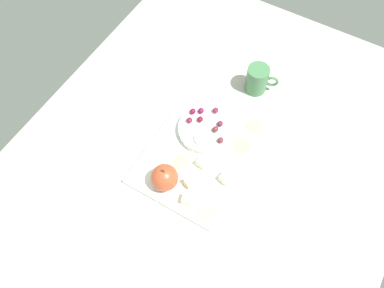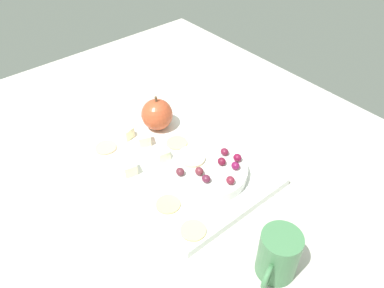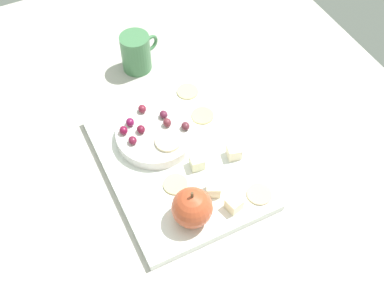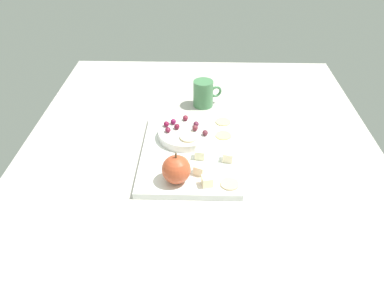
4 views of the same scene
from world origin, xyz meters
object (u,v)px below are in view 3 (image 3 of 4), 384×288
(grape_5, at_px, (142,109))
(cheese_cube_2, at_px, (215,188))
(cracker_2, at_px, (203,116))
(grape_7, at_px, (185,126))
(cracker_1, at_px, (188,91))
(cup, at_px, (136,52))
(grape_3, at_px, (133,140))
(cracker_3, at_px, (176,184))
(apple_slice_0, at_px, (168,141))
(grape_2, at_px, (123,130))
(serving_dish, at_px, (156,135))
(cheese_cube_1, at_px, (234,204))
(cracker_0, at_px, (259,194))
(grape_1, at_px, (164,114))
(platter, at_px, (177,162))
(grape_4, at_px, (130,122))
(apple_whole, at_px, (192,208))
(cheese_cube_0, at_px, (234,152))
(grape_0, at_px, (141,129))
(cheese_cube_3, at_px, (198,162))
(grape_6, at_px, (167,123))

(grape_5, bearing_deg, cheese_cube_2, 12.32)
(cracker_2, height_order, grape_7, grape_7)
(cracker_1, bearing_deg, cup, -156.03)
(cup, bearing_deg, grape_3, -23.91)
(cracker_1, xyz_separation_m, cracker_3, (0.20, -0.12, 0.00))
(apple_slice_0, bearing_deg, grape_2, -131.44)
(serving_dish, bearing_deg, cheese_cube_1, 16.47)
(cheese_cube_2, relative_size, grape_2, 1.43)
(cheese_cube_2, bearing_deg, cracker_1, 165.08)
(cracker_0, distance_m, grape_1, 0.24)
(cheese_cube_2, relative_size, apple_slice_0, 0.51)
(platter, distance_m, grape_3, 0.09)
(grape_1, bearing_deg, cracker_0, 20.66)
(cracker_1, xyz_separation_m, cracker_2, (0.07, -0.00, 0.00))
(grape_4, bearing_deg, apple_whole, 5.66)
(cheese_cube_1, distance_m, grape_3, 0.23)
(cracker_1, distance_m, grape_3, 0.19)
(grape_3, bearing_deg, serving_dish, 97.93)
(cheese_cube_2, relative_size, cracker_0, 0.55)
(cheese_cube_0, height_order, grape_0, grape_0)
(apple_whole, xyz_separation_m, grape_7, (-0.17, 0.07, -0.01))
(cheese_cube_2, bearing_deg, apple_slice_0, -164.49)
(cheese_cube_3, xyz_separation_m, cracker_3, (0.02, -0.06, -0.01))
(cheese_cube_1, height_order, cheese_cube_3, same)
(platter, bearing_deg, grape_5, -172.16)
(grape_6, bearing_deg, platter, -10.50)
(cracker_0, bearing_deg, grape_7, -161.78)
(serving_dish, xyz_separation_m, apple_slice_0, (0.04, 0.01, 0.01))
(grape_3, distance_m, grape_5, 0.08)
(grape_0, xyz_separation_m, grape_3, (0.02, -0.02, -0.00))
(grape_1, height_order, apple_slice_0, grape_1)
(cheese_cube_0, distance_m, cheese_cube_2, 0.09)
(grape_0, xyz_separation_m, apple_slice_0, (0.05, 0.04, -0.00))
(platter, relative_size, grape_6, 20.08)
(cracker_2, xyz_separation_m, cup, (-0.21, -0.06, 0.03))
(cracker_0, relative_size, apple_slice_0, 0.92)
(cheese_cube_0, bearing_deg, cheese_cube_1, -29.41)
(apple_whole, xyz_separation_m, cracker_2, (-0.20, 0.12, -0.03))
(platter, bearing_deg, cheese_cube_3, 44.45)
(cracker_1, bearing_deg, grape_6, -45.81)
(apple_whole, height_order, grape_1, apple_whole)
(cheese_cube_0, bearing_deg, cheese_cube_2, -52.04)
(cracker_3, height_order, cup, cup)
(cheese_cube_0, height_order, grape_3, grape_3)
(platter, distance_m, grape_6, 0.08)
(apple_whole, height_order, cracker_0, apple_whole)
(apple_whole, relative_size, cracker_3, 1.56)
(grape_0, xyz_separation_m, grape_2, (-0.01, -0.03, 0.00))
(grape_0, bearing_deg, grape_3, -54.75)
(apple_whole, bearing_deg, grape_0, -177.03)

